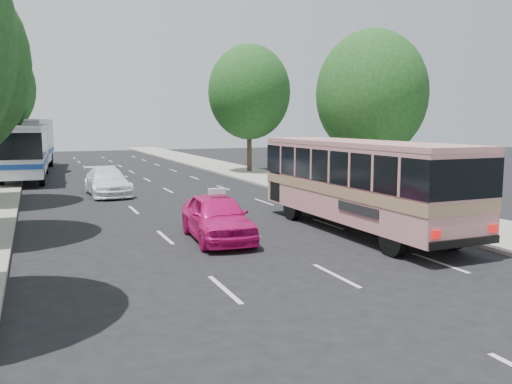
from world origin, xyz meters
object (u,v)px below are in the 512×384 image
tour_coach_front (25,147)px  pink_bus (360,176)px  pink_taxi (217,217)px  white_pickup (107,182)px  tour_coach_rear (28,140)px

tour_coach_front → pink_bus: bearing=-61.7°
pink_taxi → tour_coach_front: bearing=109.1°
white_pickup → tour_coach_front: bearing=109.9°
tour_coach_front → tour_coach_rear: tour_coach_rear is taller
tour_coach_front → white_pickup: bearing=-65.1°
pink_bus → tour_coach_front: size_ratio=0.82×
white_pickup → tour_coach_rear: 16.77m
white_pickup → tour_coach_front: 10.63m
pink_taxi → tour_coach_front: tour_coach_front is taller
pink_taxi → tour_coach_rear: size_ratio=0.33×
pink_bus → tour_coach_front: 25.07m
pink_bus → white_pickup: 14.62m
pink_bus → white_pickup: bearing=117.0°
pink_taxi → white_pickup: pink_taxi is taller
pink_bus → white_pickup: size_ratio=2.04×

